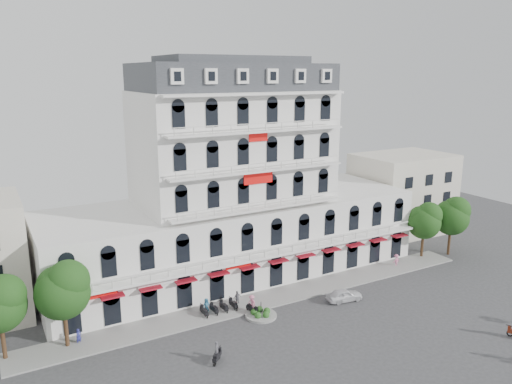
% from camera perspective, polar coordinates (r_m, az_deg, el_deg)
% --- Properties ---
extents(ground, '(120.00, 120.00, 0.00)m').
position_cam_1_polar(ground, '(48.97, 7.38, -15.97)').
color(ground, '#38383A').
rests_on(ground, ground).
extents(sidewalk, '(53.00, 4.00, 0.16)m').
position_cam_1_polar(sidewalk, '(55.54, 1.74, -12.02)').
color(sidewalk, gray).
rests_on(sidewalk, ground).
extents(main_building, '(45.00, 15.00, 25.80)m').
position_cam_1_polar(main_building, '(59.70, -2.64, -0.13)').
color(main_building, silver).
rests_on(main_building, ground).
extents(flank_building_east, '(14.00, 10.00, 12.00)m').
position_cam_1_polar(flank_building_east, '(79.74, 16.35, -0.12)').
color(flank_building_east, beige).
rests_on(flank_building_east, ground).
extents(traffic_island, '(3.20, 3.20, 1.60)m').
position_cam_1_polar(traffic_island, '(51.78, 0.57, -13.79)').
color(traffic_island, gray).
rests_on(traffic_island, ground).
extents(parked_scooter_row, '(4.40, 1.80, 1.10)m').
position_cam_1_polar(parked_scooter_row, '(52.75, -4.24, -13.60)').
color(parked_scooter_row, black).
rests_on(parked_scooter_row, ground).
extents(tree_west_inner, '(4.76, 4.76, 8.25)m').
position_cam_1_polar(tree_west_inner, '(47.35, -21.21, -10.22)').
color(tree_west_inner, '#382314').
rests_on(tree_west_inner, ground).
extents(tree_east_inner, '(4.40, 4.37, 7.57)m').
position_cam_1_polar(tree_east_inner, '(69.12, 18.72, -3.02)').
color(tree_east_inner, '#382314').
rests_on(tree_east_inner, ground).
extents(tree_east_outer, '(4.65, 4.65, 8.05)m').
position_cam_1_polar(tree_east_outer, '(71.37, 21.50, -2.46)').
color(tree_east_outer, '#382314').
rests_on(tree_east_outer, ground).
extents(parked_car, '(4.15, 2.18, 1.35)m').
position_cam_1_polar(parked_car, '(55.63, 10.05, -11.52)').
color(parked_car, silver).
rests_on(parked_car, ground).
extents(rider_west, '(1.29, 1.33, 2.00)m').
position_cam_1_polar(rider_west, '(44.48, -4.49, -17.88)').
color(rider_west, black).
rests_on(rider_west, ground).
extents(rider_center, '(0.77, 1.70, 2.09)m').
position_cam_1_polar(rider_center, '(51.91, -0.48, -12.69)').
color(rider_center, black).
rests_on(rider_center, ground).
extents(pedestrian_left, '(0.78, 0.52, 1.55)m').
position_cam_1_polar(pedestrian_left, '(52.58, -5.69, -12.78)').
color(pedestrian_left, '#2B6183').
rests_on(pedestrian_left, ground).
extents(pedestrian_mid, '(0.98, 0.53, 1.58)m').
position_cam_1_polar(pedestrian_mid, '(53.93, -2.15, -12.00)').
color(pedestrian_mid, slate).
rests_on(pedestrian_mid, ground).
extents(pedestrian_right, '(1.06, 0.64, 1.61)m').
position_cam_1_polar(pedestrian_right, '(66.27, 15.72, -7.53)').
color(pedestrian_right, pink).
rests_on(pedestrian_right, ground).
extents(pedestrian_far, '(0.65, 0.56, 1.50)m').
position_cam_1_polar(pedestrian_far, '(49.59, -19.60, -15.30)').
color(pedestrian_far, navy).
rests_on(pedestrian_far, ground).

